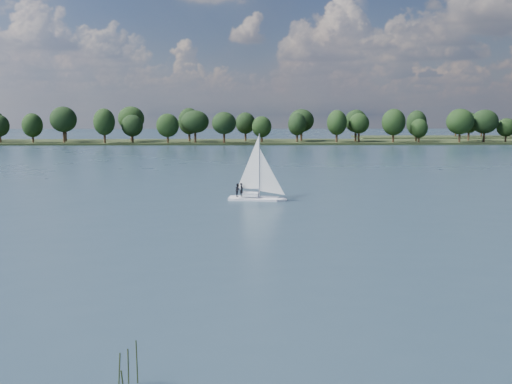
# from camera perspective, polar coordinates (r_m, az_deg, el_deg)

# --- Properties ---
(ground) EXTENTS (700.00, 700.00, 0.00)m
(ground) POSITION_cam_1_polar(r_m,az_deg,el_deg) (128.44, 2.17, 2.52)
(ground) COLOR #233342
(ground) RESTS_ON ground
(far_shore) EXTENTS (660.00, 40.00, 1.50)m
(far_shore) POSITION_cam_1_polar(r_m,az_deg,el_deg) (240.08, 0.50, 4.96)
(far_shore) COLOR black
(far_shore) RESTS_ON ground
(sailboat) EXTENTS (7.54, 3.40, 9.58)m
(sailboat) POSITION_cam_1_polar(r_m,az_deg,el_deg) (77.83, -0.21, 1.10)
(sailboat) COLOR white
(sailboat) RESTS_ON ground
(treeline) EXTENTS (562.67, 73.56, 18.77)m
(treeline) POSITION_cam_1_polar(r_m,az_deg,el_deg) (235.78, -0.88, 6.86)
(treeline) COLOR black
(treeline) RESTS_ON ground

